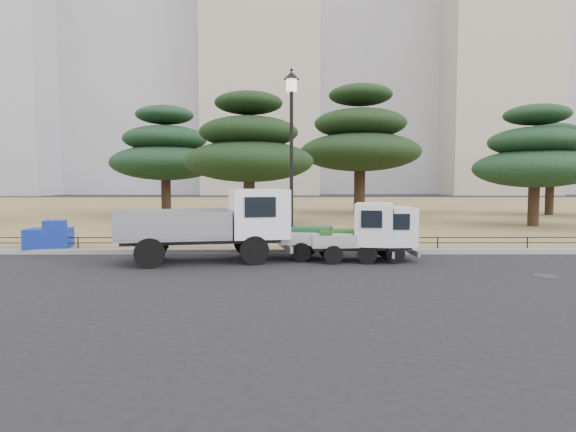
{
  "coord_description": "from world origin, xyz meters",
  "views": [
    {
      "loc": [
        -0.03,
        -13.17,
        2.36
      ],
      "look_at": [
        0.0,
        2.0,
        1.3
      ],
      "focal_mm": 30.0,
      "sensor_mm": 36.0,
      "label": 1
    }
  ],
  "objects_px": {
    "tarp_pile": "(49,237)",
    "truck_kei_front": "(347,232)",
    "street_lamp": "(291,130)",
    "truck_large": "(215,221)",
    "truck_kei_rear": "(370,234)"
  },
  "relations": [
    {
      "from": "tarp_pile",
      "to": "truck_kei_front",
      "type": "bearing_deg",
      "value": -9.72
    },
    {
      "from": "truck_kei_front",
      "to": "street_lamp",
      "type": "bearing_deg",
      "value": 148.87
    },
    {
      "from": "truck_large",
      "to": "tarp_pile",
      "type": "xyz_separation_m",
      "value": [
        -5.89,
        1.87,
        -0.67
      ]
    },
    {
      "from": "street_lamp",
      "to": "truck_large",
      "type": "bearing_deg",
      "value": -143.48
    },
    {
      "from": "street_lamp",
      "to": "tarp_pile",
      "type": "bearing_deg",
      "value": 178.91
    },
    {
      "from": "street_lamp",
      "to": "truck_kei_rear",
      "type": "bearing_deg",
      "value": -34.81
    },
    {
      "from": "truck_large",
      "to": "tarp_pile",
      "type": "distance_m",
      "value": 6.22
    },
    {
      "from": "truck_large",
      "to": "truck_kei_front",
      "type": "relative_size",
      "value": 1.5
    },
    {
      "from": "truck_kei_rear",
      "to": "street_lamp",
      "type": "relative_size",
      "value": 0.54
    },
    {
      "from": "truck_kei_front",
      "to": "tarp_pile",
      "type": "distance_m",
      "value": 10.04
    },
    {
      "from": "truck_kei_rear",
      "to": "tarp_pile",
      "type": "distance_m",
      "value": 10.72
    },
    {
      "from": "truck_kei_rear",
      "to": "street_lamp",
      "type": "height_order",
      "value": "street_lamp"
    },
    {
      "from": "truck_kei_front",
      "to": "street_lamp",
      "type": "distance_m",
      "value": 3.96
    },
    {
      "from": "truck_kei_front",
      "to": "tarp_pile",
      "type": "bearing_deg",
      "value": -178.28
    },
    {
      "from": "truck_kei_rear",
      "to": "street_lamp",
      "type": "bearing_deg",
      "value": 141.3
    }
  ]
}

